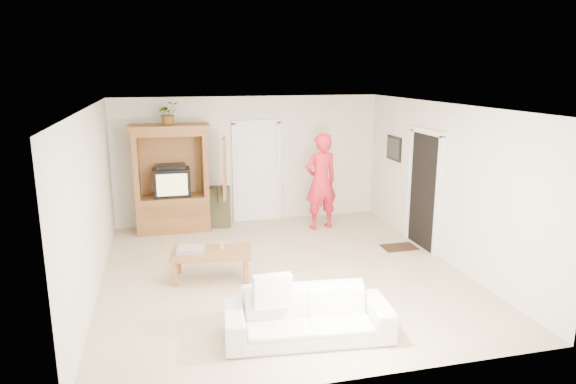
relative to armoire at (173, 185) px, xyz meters
name	(u,v)px	position (x,y,z in m)	size (l,w,h in m)	color
floor	(283,272)	(1.58, -2.66, -0.91)	(6.00, 6.00, 0.00)	tan
ceiling	(282,106)	(1.58, -2.66, 1.69)	(6.00, 6.00, 0.00)	white
wall_back	(249,160)	(1.58, 0.34, 0.39)	(5.50, 5.50, 0.00)	silver
wall_front	(353,262)	(1.58, -5.66, 0.39)	(5.50, 5.50, 0.00)	silver
wall_left	(91,203)	(-1.17, -2.66, 0.39)	(6.00, 6.00, 0.00)	silver
wall_right	(444,183)	(4.33, -2.66, 0.39)	(6.00, 6.00, 0.00)	silver
armoire	(173,185)	(0.00, 0.00, 0.00)	(1.82, 1.14, 2.10)	brown
door_back	(257,173)	(1.73, 0.31, 0.11)	(0.85, 0.05, 2.04)	white
doorway_right	(424,191)	(4.30, -2.06, 0.11)	(0.05, 0.90, 2.04)	black
framed_picture	(394,148)	(4.31, -0.76, 0.69)	(0.03, 0.60, 0.48)	black
doormat	(399,247)	(3.88, -2.06, -0.90)	(0.60, 0.40, 0.02)	#382316
plant	(168,113)	(-0.02, -0.03, 1.41)	(0.39, 0.34, 0.44)	#4C7238
man	(321,181)	(2.85, -0.57, 0.05)	(0.70, 0.46, 1.92)	red
sofa	(308,315)	(1.40, -4.72, -0.62)	(1.96, 0.77, 0.57)	silver
coffee_table	(211,254)	(0.47, -2.64, -0.52)	(1.28, 0.82, 0.44)	brown
towel	(191,250)	(0.16, -2.64, -0.42)	(0.38, 0.28, 0.08)	#F4515D
candle	(221,246)	(0.63, -2.59, -0.41)	(0.08, 0.08, 0.10)	tan
backpack_black	(205,216)	(0.60, 0.06, -0.68)	(0.37, 0.22, 0.45)	black
backpack_olive	(219,207)	(0.89, 0.03, -0.50)	(0.43, 0.32, 0.82)	#47442B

